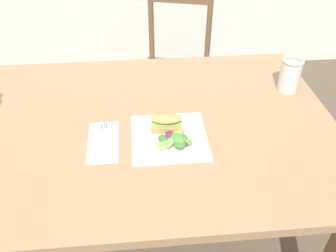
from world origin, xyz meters
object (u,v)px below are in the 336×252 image
dining_table (144,148)px  mason_jar_iced_tea (290,76)px  plate_lunch (169,137)px  sandwich_half_front (166,122)px  chair_wooden_far (175,72)px  fork_on_napkin (103,138)px

dining_table → mason_jar_iced_tea: bearing=16.0°
plate_lunch → dining_table: bearing=131.5°
plate_lunch → sandwich_half_front: (-0.01, 0.04, 0.03)m
dining_table → sandwich_half_front: (0.08, -0.06, 0.15)m
sandwich_half_front → mason_jar_iced_tea: (0.49, 0.22, 0.02)m
chair_wooden_far → sandwich_half_front: size_ratio=8.15×
dining_table → mason_jar_iced_tea: mason_jar_iced_tea is taller
fork_on_napkin → chair_wooden_far: bearing=70.1°
dining_table → plate_lunch: plate_lunch is taller
dining_table → mason_jar_iced_tea: (0.57, 0.16, 0.17)m
plate_lunch → sandwich_half_front: sandwich_half_front is taller
chair_wooden_far → fork_on_napkin: 1.04m
sandwich_half_front → mason_jar_iced_tea: mason_jar_iced_tea is taller
sandwich_half_front → plate_lunch: bearing=-81.0°
fork_on_napkin → mason_jar_iced_tea: size_ratio=1.42×
plate_lunch → sandwich_half_front: 0.05m
chair_wooden_far → mason_jar_iced_tea: bearing=-62.9°
plate_lunch → fork_on_napkin: size_ratio=1.30×
chair_wooden_far → fork_on_napkin: chair_wooden_far is taller
fork_on_napkin → plate_lunch: bearing=-4.5°
plate_lunch → fork_on_napkin: plate_lunch is taller
mason_jar_iced_tea → plate_lunch: bearing=-152.3°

